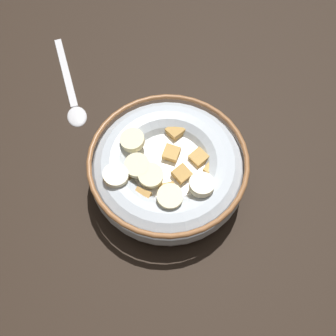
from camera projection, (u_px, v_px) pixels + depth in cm
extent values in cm
cube|color=black|center=(168.00, 183.00, 49.98)|extent=(99.55, 99.55, 2.00)
cylinder|color=#B2BCC6|center=(168.00, 178.00, 48.82)|extent=(10.14, 10.14, 0.60)
torus|color=#B2BCC6|center=(168.00, 169.00, 46.76)|extent=(18.43, 18.43, 5.25)
torus|color=brown|center=(168.00, 160.00, 44.70)|extent=(18.48, 18.48, 0.60)
cylinder|color=white|center=(168.00, 166.00, 45.92)|extent=(15.28, 15.28, 0.40)
cube|color=tan|center=(199.00, 157.00, 45.77)|extent=(1.97, 2.04, 1.00)
cube|color=#B78947|center=(190.00, 210.00, 42.82)|extent=(2.51, 2.51, 0.85)
cube|color=tan|center=(213.00, 169.00, 45.10)|extent=(1.98, 1.93, 0.94)
cube|color=#B78947|center=(167.00, 191.00, 43.88)|extent=(2.52, 2.49, 1.04)
cube|color=#B78947|center=(180.00, 175.00, 44.49)|extent=(2.02, 1.95, 1.01)
cube|color=tan|center=(171.00, 153.00, 45.80)|extent=(2.35, 2.38, 0.95)
cube|color=tan|center=(149.00, 173.00, 44.64)|extent=(1.86, 1.87, 0.83)
cube|color=#AD7F42|center=(204.00, 181.00, 44.41)|extent=(2.53, 2.54, 0.96)
cube|color=#AD7F42|center=(122.00, 181.00, 44.36)|extent=(2.41, 2.36, 1.04)
cube|color=#B78947|center=(175.00, 131.00, 47.40)|extent=(2.00, 1.95, 0.94)
cube|color=#AD7F42|center=(141.00, 197.00, 43.29)|extent=(2.25, 2.30, 0.99)
cylinder|color=#F9EFC6|center=(116.00, 176.00, 43.24)|extent=(3.75, 3.76, 1.25)
cylinder|color=#F9EFC6|center=(203.00, 183.00, 42.64)|extent=(3.94, 3.98, 1.25)
cylinder|color=beige|center=(132.00, 140.00, 45.26)|extent=(3.92, 3.98, 1.26)
cylinder|color=beige|center=(137.00, 166.00, 43.96)|extent=(3.30, 3.33, 1.43)
cylinder|color=beige|center=(170.00, 197.00, 42.10)|extent=(4.00, 3.97, 1.26)
cylinder|color=beige|center=(153.00, 178.00, 43.50)|extent=(2.91, 2.91, 1.44)
ellipsoid|color=silver|center=(76.00, 115.00, 53.07)|extent=(4.26, 3.96, 0.80)
cube|color=silver|center=(66.00, 71.00, 56.89)|extent=(11.80, 7.28, 0.36)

